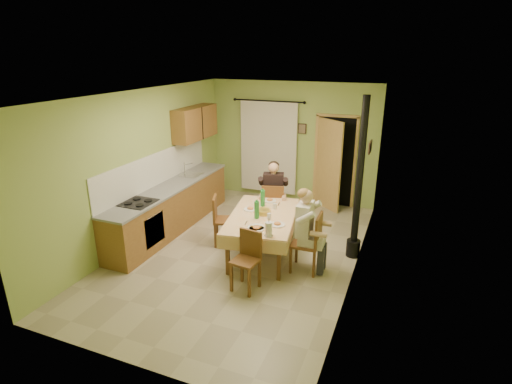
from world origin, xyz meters
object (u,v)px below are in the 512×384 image
at_px(chair_near, 246,272).
at_px(chair_left, 224,230).
at_px(chair_right, 306,254).
at_px(man_far, 273,188).
at_px(stove_flue, 357,202).
at_px(chair_far, 273,216).
at_px(dining_table, 262,235).
at_px(man_right, 307,221).

height_order(chair_near, chair_left, chair_left).
bearing_deg(chair_right, man_far, 36.77).
xyz_separation_m(chair_right, stove_flue, (0.65, 0.78, 0.73)).
bearing_deg(chair_right, stove_flue, -41.60).
height_order(chair_far, stove_flue, stove_flue).
relative_size(man_far, stove_flue, 0.50).
bearing_deg(dining_table, stove_flue, 9.63).
relative_size(chair_right, chair_left, 1.06).
xyz_separation_m(chair_right, man_far, (-1.04, 1.31, 0.59)).
height_order(dining_table, stove_flue, stove_flue).
xyz_separation_m(chair_near, chair_right, (0.70, 0.88, 0.00)).
bearing_deg(chair_left, stove_flue, 79.60).
height_order(chair_near, man_right, man_right).
height_order(chair_near, chair_right, chair_right).
bearing_deg(dining_table, chair_left, 161.93).
distance_m(chair_near, chair_right, 1.12).
bearing_deg(chair_far, chair_near, -97.69).
bearing_deg(man_far, chair_right, -67.98).
height_order(man_right, stove_flue, stove_flue).
distance_m(chair_far, chair_left, 1.13).
xyz_separation_m(chair_near, chair_left, (-0.97, 1.24, 0.00)).
xyz_separation_m(man_far, man_right, (1.03, -1.31, 0.00)).
height_order(chair_left, man_far, man_far).
bearing_deg(chair_near, chair_left, -44.48).
relative_size(chair_left, man_right, 0.68).
relative_size(chair_near, stove_flue, 0.33).
bearing_deg(chair_near, man_right, -120.63).
xyz_separation_m(chair_right, chair_left, (-1.67, 0.36, -0.00)).
xyz_separation_m(dining_table, chair_left, (-0.81, 0.12, -0.09)).
bearing_deg(chair_near, man_far, -73.74).
height_order(chair_right, man_far, man_far).
bearing_deg(stove_flue, chair_left, -169.70).
bearing_deg(man_right, stove_flue, -42.23).
xyz_separation_m(man_right, stove_flue, (0.67, 0.78, 0.15)).
distance_m(chair_near, man_right, 1.26).
bearing_deg(chair_far, stove_flue, -33.42).
xyz_separation_m(dining_table, man_right, (0.85, -0.24, 0.50)).
xyz_separation_m(chair_far, man_far, (-0.00, 0.01, 0.59)).
bearing_deg(man_right, chair_left, 75.98).
distance_m(man_far, man_right, 1.66).
xyz_separation_m(chair_far, chair_left, (-0.63, -0.93, -0.00)).
distance_m(chair_near, stove_flue, 2.26).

